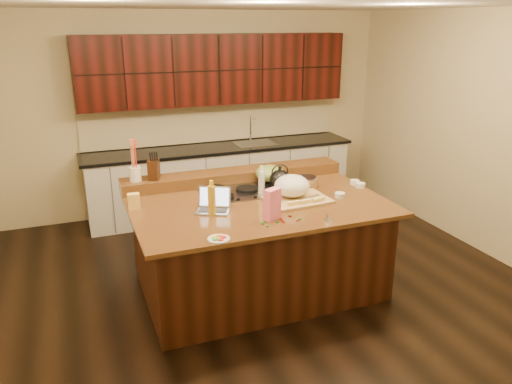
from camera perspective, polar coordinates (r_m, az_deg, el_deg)
name	(u,v)px	position (r m, az deg, el deg)	size (l,w,h in m)	color
room	(258,158)	(4.64, 0.22, 3.91)	(5.52, 5.02, 2.72)	black
island	(258,245)	(4.94, 0.21, -6.06)	(2.40, 1.60, 0.92)	black
back_ledge	(234,175)	(5.37, -2.49, 1.90)	(2.40, 0.30, 0.12)	black
cooktop	(247,191)	(5.03, -1.02, 0.17)	(0.92, 0.52, 0.05)	gray
back_counter	(220,142)	(6.87, -4.19, 5.67)	(3.70, 0.66, 2.40)	silver
kettle	(280,179)	(4.98, 2.73, 1.46)	(0.21, 0.21, 0.19)	black
green_bowl	(270,173)	(5.21, 1.58, 2.15)	(0.30, 0.30, 0.17)	olive
laptop	(214,204)	(4.55, -4.86, -1.41)	(0.37, 0.34, 0.21)	#B7B7BC
oil_bottle	(212,201)	(4.41, -5.08, -0.99)	(0.07, 0.07, 0.27)	gold
vinegar_bottle	(261,183)	(4.91, 0.63, 1.05)	(0.06, 0.06, 0.25)	silver
wooden_tray	(293,189)	(4.80, 4.29, 0.35)	(0.61, 0.49, 0.24)	tan
ramekin_a	(340,195)	(4.95, 9.56, -0.34)	(0.10, 0.10, 0.04)	white
ramekin_b	(360,185)	(5.28, 11.83, 0.77)	(0.10, 0.10, 0.04)	white
ramekin_c	(355,182)	(5.37, 11.23, 1.10)	(0.10, 0.10, 0.04)	white
strainer_bowl	(306,183)	(5.19, 5.69, 1.03)	(0.24, 0.24, 0.09)	#996B3F
kitchen_timer	(329,217)	(4.34, 8.29, -2.88)	(0.08, 0.08, 0.07)	silver
pink_bag	(272,204)	(4.30, 1.88, -1.41)	(0.15, 0.08, 0.28)	pink
candy_plate	(219,239)	(3.96, -4.28, -5.37)	(0.18, 0.18, 0.01)	white
package_box	(134,201)	(4.69, -13.79, -1.06)	(0.11, 0.07, 0.15)	#F7C257
utensil_crock	(135,174)	(5.12, -13.63, 2.01)	(0.12, 0.12, 0.14)	white
knife_block	(154,169)	(5.13, -11.61, 2.59)	(0.10, 0.17, 0.20)	black
gumdrop_0	(273,215)	(4.42, 1.96, -2.62)	(0.02, 0.02, 0.02)	red
gumdrop_1	(263,223)	(4.24, 0.77, -3.60)	(0.02, 0.02, 0.02)	#198C26
gumdrop_2	(284,222)	(4.27, 3.20, -3.45)	(0.02, 0.02, 0.02)	red
gumdrop_3	(289,215)	(4.42, 3.80, -2.68)	(0.02, 0.02, 0.02)	#198C26
gumdrop_4	(291,216)	(4.41, 4.00, -2.72)	(0.02, 0.02, 0.02)	red
gumdrop_5	(270,218)	(4.35, 1.62, -2.99)	(0.02, 0.02, 0.02)	#198C26
gumdrop_6	(282,219)	(4.34, 2.94, -3.08)	(0.02, 0.02, 0.02)	red
gumdrop_7	(263,222)	(4.26, 0.85, -3.48)	(0.02, 0.02, 0.02)	#198C26
gumdrop_8	(297,220)	(4.32, 4.74, -3.23)	(0.02, 0.02, 0.02)	red
gumdrop_9	(278,222)	(4.27, 2.48, -3.41)	(0.02, 0.02, 0.02)	#198C26
gumdrop_10	(283,220)	(4.30, 3.07, -3.27)	(0.02, 0.02, 0.02)	red
gumdrop_11	(267,226)	(4.18, 1.31, -3.91)	(0.02, 0.02, 0.02)	#198C26
gumdrop_12	(278,215)	(4.42, 2.59, -2.64)	(0.02, 0.02, 0.02)	red
gumdrop_13	(300,219)	(4.35, 5.02, -3.08)	(0.02, 0.02, 0.02)	#198C26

